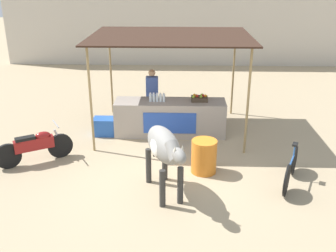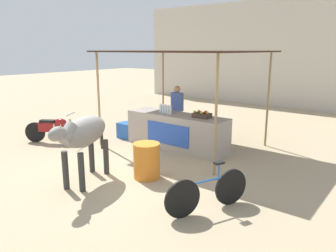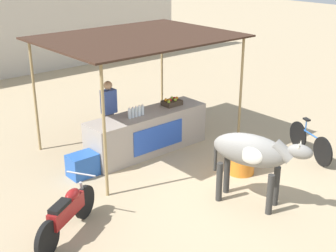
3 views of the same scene
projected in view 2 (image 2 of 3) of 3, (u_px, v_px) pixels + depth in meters
The scene contains 12 objects.
ground_plane at pixel (119, 169), 7.56m from camera, with size 60.00×60.00×0.00m, color tan.
building_wall_far at pixel (287, 54), 15.29m from camera, with size 16.00×0.50×5.01m, color beige.
stall_counter at pixel (176, 131), 9.13m from camera, with size 3.00×0.82×0.96m.
stall_awning at pixel (184, 55), 8.89m from camera, with size 4.20×3.20×2.67m.
water_bottle_row at pixel (166, 109), 9.17m from camera, with size 0.43×0.07×0.25m.
fruit_crate at pixel (202, 115), 8.57m from camera, with size 0.44×0.32×0.18m.
vendor_behind_counter at pixel (177, 112), 9.95m from camera, with size 0.34×0.22×1.65m.
cooler_box at pixel (128, 130), 10.21m from camera, with size 0.60×0.44×0.48m, color blue.
water_barrel at pixel (147, 161), 7.01m from camera, with size 0.57×0.57×0.77m, color orange.
cow at pixel (83, 134), 6.63m from camera, with size 0.98×1.83×1.44m.
motorcycle_parked at pixel (55, 129), 9.63m from camera, with size 1.59×1.02×0.90m.
bicycle_leaning at pixel (208, 192), 5.57m from camera, with size 0.69×1.54×0.85m.
Camera 2 is at (5.30, -4.91, 2.71)m, focal length 35.00 mm.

